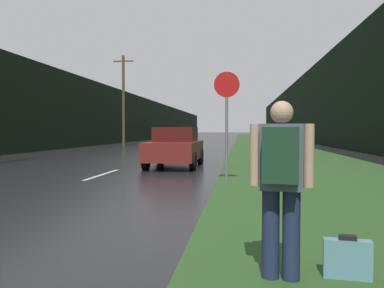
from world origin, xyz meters
name	(u,v)px	position (x,y,z in m)	size (l,w,h in m)	color
grass_verge	(265,144)	(6.55, 40.00, 0.01)	(6.00, 240.00, 0.02)	#2D5123
lane_stripe_c	(103,174)	(0.00, 12.50, 0.00)	(0.12, 3.00, 0.01)	silver
lane_stripe_d	(152,159)	(0.00, 19.50, 0.00)	(0.12, 3.00, 0.01)	silver
treeline_far_side	(130,118)	(-9.55, 50.00, 2.85)	(2.00, 140.00, 5.70)	black
treeline_near_side	(312,108)	(12.55, 50.00, 4.00)	(2.00, 140.00, 8.00)	black
utility_pole_far	(123,99)	(-6.04, 35.34, 4.08)	(1.80, 0.24, 7.90)	#4C3823
stop_sign	(227,117)	(3.82, 10.63, 1.67)	(0.63, 0.07, 2.78)	slate
hitchhiker_with_backpack	(281,178)	(4.51, 4.22, 0.92)	(0.55, 0.43, 1.60)	#1E2847
suitcase	(347,259)	(5.11, 4.34, 0.19)	(0.42, 0.18, 0.41)	#6093A8
car_passing_near	(175,147)	(1.78, 15.39, 0.73)	(1.82, 4.02, 1.46)	maroon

